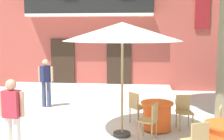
{
  "coord_description": "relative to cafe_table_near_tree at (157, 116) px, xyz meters",
  "views": [
    {
      "loc": [
        1.57,
        -8.09,
        2.62
      ],
      "look_at": [
        0.44,
        1.87,
        1.3
      ],
      "focal_mm": 46.82,
      "sensor_mm": 36.0,
      "label": 1
    }
  ],
  "objects": [
    {
      "name": "cafe_table_near_tree",
      "position": [
        0.0,
        0.0,
        0.0
      ],
      "size": [
        0.86,
        0.86,
        0.76
      ],
      "color": "#EA561E",
      "rests_on": "ground"
    },
    {
      "name": "entrance_step_platform",
      "position": [
        -2.81,
        4.15,
        -0.27
      ],
      "size": [
        7.16,
        2.59,
        0.25
      ],
      "primitive_type": "cube",
      "color": "silver",
      "rests_on": "ground"
    },
    {
      "name": "building_facade",
      "position": [
        -2.8,
        7.43,
        3.36
      ],
      "size": [
        13.0,
        5.09,
        7.5
      ],
      "color": "#B24C42",
      "rests_on": "ground"
    },
    {
      "name": "pedestrian_near_entrance",
      "position": [
        -3.76,
        2.04,
        0.56
      ],
      "size": [
        0.53,
        0.4,
        1.68
      ],
      "color": "#384260",
      "rests_on": "ground"
    },
    {
      "name": "cafe_chair_near_tree_0",
      "position": [
        -0.18,
        -0.73,
        0.14
      ],
      "size": [
        0.51,
        0.51,
        0.91
      ],
      "color": "tan",
      "rests_on": "ground"
    },
    {
      "name": "cafe_chair_middle_1",
      "position": [
        0.68,
        -2.06,
        0.14
      ],
      "size": [
        0.53,
        0.53,
        0.91
      ],
      "color": "tan",
      "rests_on": "ground"
    },
    {
      "name": "cafe_chair_near_tree_1",
      "position": [
        0.73,
        0.2,
        0.14
      ],
      "size": [
        0.46,
        0.46,
        0.91
      ],
      "color": "tan",
      "rests_on": "ground"
    },
    {
      "name": "cafe_umbrella",
      "position": [
        -0.9,
        -0.53,
        2.22
      ],
      "size": [
        2.9,
        2.9,
        2.85
      ],
      "color": "#997A56",
      "rests_on": "ground"
    },
    {
      "name": "pedestrian_mid_plaza",
      "position": [
        -3.04,
        -2.09,
        0.55
      ],
      "size": [
        0.53,
        0.26,
        1.67
      ],
      "color": "silver",
      "rests_on": "ground"
    },
    {
      "name": "cafe_chair_near_tree_2",
      "position": [
        -0.56,
        0.5,
        0.14
      ],
      "size": [
        0.57,
        0.57,
        0.91
      ],
      "color": "tan",
      "rests_on": "ground"
    },
    {
      "name": "ground_plane",
      "position": [
        -1.91,
        0.45,
        -0.39
      ],
      "size": [
        120.0,
        120.0,
        0.0
      ],
      "primitive_type": "plane",
      "color": "beige"
    }
  ]
}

